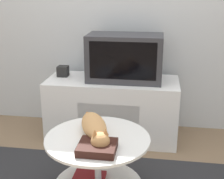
# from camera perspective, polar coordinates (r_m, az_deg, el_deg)

# --- Properties ---
(tv_stand) EXTENTS (1.23, 0.51, 0.58)m
(tv_stand) POSITION_cam_1_polar(r_m,az_deg,el_deg) (3.00, 0.07, -3.48)
(tv_stand) COLOR white
(tv_stand) RESTS_ON ground_plane
(tv) EXTENTS (0.68, 0.37, 0.42)m
(tv) POSITION_cam_1_polar(r_m,az_deg,el_deg) (2.85, 2.38, 5.84)
(tv) COLOR #333338
(tv) RESTS_ON tv_stand
(speaker) EXTENTS (0.10, 0.10, 0.10)m
(speaker) POSITION_cam_1_polar(r_m,az_deg,el_deg) (3.05, -8.96, 3.33)
(speaker) COLOR black
(speaker) RESTS_ON tv_stand
(coffee_table) EXTENTS (0.68, 0.68, 0.46)m
(coffee_table) POSITION_cam_1_polar(r_m,az_deg,el_deg) (2.11, -2.67, -12.97)
(coffee_table) COLOR #B2B2B7
(coffee_table) RESTS_ON rug
(dvd_box) EXTENTS (0.22, 0.20, 0.05)m
(dvd_box) POSITION_cam_1_polar(r_m,az_deg,el_deg) (1.86, -2.70, -10.53)
(dvd_box) COLOR black
(dvd_box) RESTS_ON coffee_table
(cat) EXTENTS (0.28, 0.55, 0.14)m
(cat) POSITION_cam_1_polar(r_m,az_deg,el_deg) (2.02, -3.16, -7.02)
(cat) COLOR tan
(cat) RESTS_ON coffee_table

